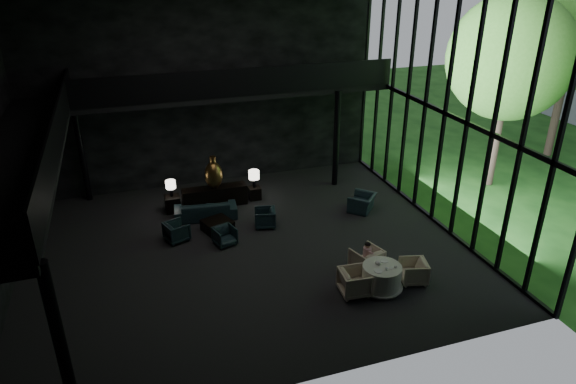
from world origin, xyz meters
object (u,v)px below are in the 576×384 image
object	(u,v)px
coffee_table	(217,226)
dining_chair_north	(367,258)
window_armchair	(362,201)
table_lamp_left	(171,185)
table_lamp_right	(254,175)
side_table_left	(173,204)
child	(367,250)
sofa	(205,206)
lounge_armchair_east	(265,217)
lounge_armchair_south	(225,236)
lounge_armchair_west	(177,231)
dining_table	(381,279)
dining_chair_west	(355,280)
bronze_urn	(214,175)
console	(215,196)
side_table_right	(254,193)
dining_chair_east	(413,271)

from	to	relation	value
coffee_table	dining_chair_north	bearing A→B (deg)	-45.42
window_armchair	table_lamp_left	bearing A→B (deg)	-64.33
window_armchair	coffee_table	world-z (taller)	window_armchair
table_lamp_right	side_table_left	bearing A→B (deg)	-178.46
table_lamp_right	child	world-z (taller)	table_lamp_right
side_table_left	dining_chair_north	bearing A→B (deg)	-49.12
sofa	lounge_armchair_east	distance (m)	2.30
lounge_armchair_south	lounge_armchair_west	bearing A→B (deg)	136.06
window_armchair	dining_table	world-z (taller)	window_armchair
sofa	window_armchair	distance (m)	5.84
lounge_armchair_east	window_armchair	world-z (taller)	window_armchair
table_lamp_right	dining_table	distance (m)	7.27
coffee_table	lounge_armchair_west	bearing A→B (deg)	-171.98
table_lamp_right	window_armchair	size ratio (longest dim) A/B	0.76
side_table_left	child	bearing A→B (deg)	-49.15
window_armchair	table_lamp_right	bearing A→B (deg)	-78.55
lounge_armchair_west	lounge_armchair_south	distance (m)	1.67
window_armchair	dining_chair_west	distance (m)	5.31
lounge_armchair_east	coffee_table	xyz separation A→B (m)	(-1.67, 0.19, -0.15)
lounge_armchair_south	child	size ratio (longest dim) A/B	1.11
dining_table	dining_chair_north	size ratio (longest dim) A/B	1.40
coffee_table	dining_table	distance (m)	6.18
bronze_urn	dining_chair_north	size ratio (longest dim) A/B	1.38
lounge_armchair_east	window_armchair	xyz separation A→B (m)	(3.81, 0.04, 0.05)
side_table_left	dining_table	xyz separation A→B (m)	(5.11, -6.90, 0.02)
console	table_lamp_left	distance (m)	1.74
side_table_right	table_lamp_right	world-z (taller)	table_lamp_right
bronze_urn	table_lamp_right	xyz separation A→B (m)	(1.60, 0.17, -0.31)
bronze_urn	lounge_armchair_south	size ratio (longest dim) A/B	2.08
dining_table	dining_chair_east	bearing A→B (deg)	0.88
bronze_urn	table_lamp_right	distance (m)	1.64
sofa	dining_chair_east	xyz separation A→B (m)	(5.08, -5.97, -0.10)
table_lamp_right	dining_table	xyz separation A→B (m)	(1.91, -6.98, -0.68)
lounge_armchair_west	coffee_table	world-z (taller)	lounge_armchair_west
dining_table	dining_chair_west	xyz separation A→B (m)	(-0.83, 0.02, 0.13)
lounge_armchair_west	dining_chair_east	distance (m)	7.83
bronze_urn	side_table_left	bearing A→B (deg)	177.14
table_lamp_left	dining_chair_east	size ratio (longest dim) A/B	0.83
lounge_armchair_east	dining_chair_east	size ratio (longest dim) A/B	0.93
table_lamp_left	child	world-z (taller)	table_lamp_left
bronze_urn	lounge_armchair_east	size ratio (longest dim) A/B	1.79
sofa	lounge_armchair_west	distance (m)	1.81
table_lamp_left	table_lamp_right	world-z (taller)	table_lamp_left
console	dining_table	xyz separation A→B (m)	(3.51, -6.87, -0.06)
lounge_armchair_west	dining_table	world-z (taller)	dining_table
side_table_left	dining_chair_east	size ratio (longest dim) A/B	0.82
table_lamp_right	window_armchair	xyz separation A→B (m)	(3.58, -2.27, -0.60)
table_lamp_right	dining_chair_east	bearing A→B (deg)	-66.91
side_table_left	dining_chair_west	xyz separation A→B (m)	(4.28, -6.88, 0.15)
dining_table	child	world-z (taller)	child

